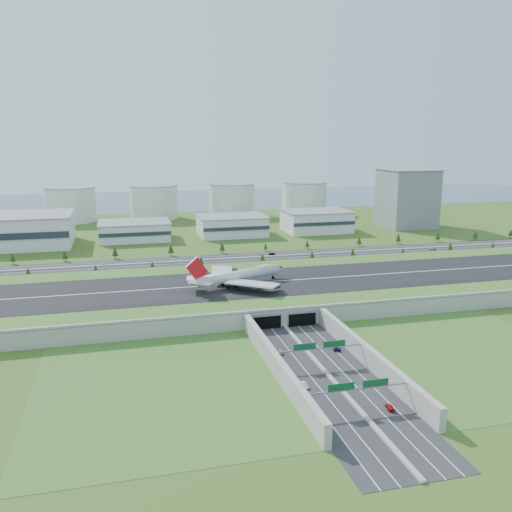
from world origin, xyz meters
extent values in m
plane|color=#294816|center=(0.00, 0.00, 0.00)|extent=(1200.00, 1200.00, 0.00)
cube|color=#9A9994|center=(0.00, 0.00, 4.00)|extent=(520.00, 100.00, 8.00)
cube|color=#3B6422|center=(0.00, 0.00, 8.08)|extent=(520.00, 100.00, 0.16)
cube|color=black|center=(0.00, 0.00, 8.22)|extent=(520.00, 58.00, 0.12)
cube|color=silver|center=(0.00, 0.00, 8.30)|extent=(520.00, 0.90, 0.02)
cube|color=#9A9994|center=(0.00, -49.40, 8.60)|extent=(520.00, 1.20, 1.20)
cube|color=#28282B|center=(0.00, -110.00, 0.06)|extent=(34.00, 120.00, 0.12)
cube|color=#9A9994|center=(0.00, -110.00, 0.45)|extent=(1.60, 120.00, 0.90)
cube|color=#9A9994|center=(-18.20, -100.00, 4.00)|extent=(2.40, 100.00, 8.00)
cube|color=#9A9994|center=(18.20, -100.00, 4.00)|extent=(2.40, 100.00, 8.00)
cube|color=black|center=(-8.50, -50.20, 3.20)|extent=(13.00, 1.20, 6.00)
cube|color=black|center=(8.50, -50.20, 3.20)|extent=(13.00, 1.20, 6.00)
cylinder|color=gray|center=(-19.00, -95.00, 3.50)|extent=(0.70, 0.70, 7.00)
cylinder|color=gray|center=(19.00, -95.00, 3.50)|extent=(0.70, 0.70, 7.00)
cube|color=gray|center=(0.00, -95.00, 7.20)|extent=(38.00, 0.50, 0.50)
cube|color=#0C4C23|center=(-6.00, -95.10, 8.60)|extent=(9.00, 0.30, 2.40)
cube|color=#0C4C23|center=(6.00, -95.10, 8.60)|extent=(9.00, 0.30, 2.40)
cylinder|color=gray|center=(-19.00, -130.00, 3.50)|extent=(0.70, 0.70, 7.00)
cylinder|color=gray|center=(19.00, -130.00, 3.50)|extent=(0.70, 0.70, 7.00)
cube|color=gray|center=(0.00, -130.00, 7.20)|extent=(38.00, 0.50, 0.50)
cube|color=#0C4C23|center=(-6.00, -130.10, 8.60)|extent=(9.00, 0.30, 2.40)
cube|color=#0C4C23|center=(6.00, -130.10, 8.60)|extent=(9.00, 0.30, 2.40)
cube|color=#28282B|center=(0.00, 95.00, 0.06)|extent=(560.00, 36.00, 0.12)
cylinder|color=#3D2819|center=(-128.73, 73.00, 1.16)|extent=(0.50, 0.50, 2.33)
cone|color=#19380F|center=(-128.73, 73.00, 4.14)|extent=(3.62, 3.62, 4.65)
cylinder|color=#3D2819|center=(-88.34, 73.00, 1.12)|extent=(0.50, 0.50, 2.25)
cone|color=#19380F|center=(-88.34, 73.00, 3.99)|extent=(3.49, 3.49, 4.49)
cylinder|color=#3D2819|center=(-52.58, 73.00, 1.12)|extent=(0.50, 0.50, 2.25)
cone|color=#19380F|center=(-52.58, 73.00, 4.00)|extent=(3.50, 3.50, 4.50)
cylinder|color=#3D2819|center=(-20.46, 73.00, 1.39)|extent=(0.50, 0.50, 2.78)
cone|color=#19380F|center=(-20.46, 73.00, 4.94)|extent=(4.32, 4.32, 5.56)
cylinder|color=#3D2819|center=(22.08, 73.00, 1.37)|extent=(0.50, 0.50, 2.74)
cone|color=#19380F|center=(22.08, 73.00, 4.88)|extent=(4.27, 4.27, 5.49)
cylinder|color=#3D2819|center=(58.30, 73.00, 1.33)|extent=(0.50, 0.50, 2.66)
cone|color=#19380F|center=(58.30, 73.00, 4.72)|extent=(4.13, 4.13, 5.31)
cylinder|color=#3D2819|center=(89.24, 73.00, 1.38)|extent=(0.50, 0.50, 2.76)
cone|color=#19380F|center=(89.24, 73.00, 4.91)|extent=(4.30, 4.30, 5.52)
cylinder|color=#3D2819|center=(129.07, 73.00, 1.09)|extent=(0.50, 0.50, 2.17)
cone|color=#19380F|center=(129.07, 73.00, 3.86)|extent=(3.38, 3.38, 4.34)
cylinder|color=#3D2819|center=(168.53, 73.00, 1.51)|extent=(0.50, 0.50, 3.02)
cone|color=#19380F|center=(168.53, 73.00, 5.37)|extent=(4.70, 4.70, 6.04)
cylinder|color=#3D2819|center=(205.69, 73.00, 1.20)|extent=(0.50, 0.50, 2.39)
cone|color=#19380F|center=(205.69, 73.00, 4.25)|extent=(3.72, 3.72, 4.78)
cylinder|color=#3D2819|center=(-144.90, 117.00, 1.31)|extent=(0.50, 0.50, 2.62)
cone|color=#19380F|center=(-144.90, 117.00, 4.66)|extent=(4.08, 4.08, 5.25)
cylinder|color=#3D2819|center=(-110.68, 117.00, 1.33)|extent=(0.50, 0.50, 2.65)
cone|color=#19380F|center=(-110.68, 117.00, 4.72)|extent=(4.13, 4.13, 5.31)
cylinder|color=#3D2819|center=(-76.31, 117.00, 1.49)|extent=(0.50, 0.50, 2.97)
cone|color=#19380F|center=(-76.31, 117.00, 5.29)|extent=(4.63, 4.63, 5.95)
cylinder|color=#3D2819|center=(-36.27, 117.00, 1.50)|extent=(0.50, 0.50, 3.01)
cone|color=#19380F|center=(-36.27, 117.00, 5.34)|extent=(4.68, 4.68, 6.01)
cylinder|color=#3D2819|center=(2.27, 117.00, 1.40)|extent=(0.50, 0.50, 2.79)
cone|color=#19380F|center=(2.27, 117.00, 4.96)|extent=(4.34, 4.34, 5.58)
cylinder|color=#3D2819|center=(36.35, 117.00, 1.01)|extent=(0.50, 0.50, 2.02)
cone|color=#19380F|center=(36.35, 117.00, 3.60)|extent=(3.15, 3.15, 4.05)
cylinder|color=#3D2819|center=(70.27, 117.00, 1.14)|extent=(0.50, 0.50, 2.27)
cone|color=#19380F|center=(70.27, 117.00, 4.04)|extent=(3.54, 3.54, 4.55)
cylinder|color=#3D2819|center=(114.62, 117.00, 1.28)|extent=(0.50, 0.50, 2.56)
cone|color=#19380F|center=(114.62, 117.00, 4.55)|extent=(3.98, 3.98, 5.12)
cylinder|color=#3D2819|center=(149.36, 117.00, 1.50)|extent=(0.50, 0.50, 2.99)
cone|color=#19380F|center=(149.36, 117.00, 5.32)|extent=(4.66, 4.66, 5.99)
cylinder|color=#3D2819|center=(185.74, 117.00, 1.45)|extent=(0.50, 0.50, 2.91)
cone|color=#19380F|center=(185.74, 117.00, 5.17)|extent=(4.52, 4.52, 5.82)
cylinder|color=#3D2819|center=(222.48, 117.00, 1.31)|extent=(0.50, 0.50, 2.62)
cone|color=#19380F|center=(222.48, 117.00, 4.66)|extent=(4.08, 4.08, 5.24)
cylinder|color=#3D2819|center=(257.67, 117.00, 1.27)|extent=(0.50, 0.50, 2.54)
cone|color=#19380F|center=(257.67, 117.00, 4.51)|extent=(3.95, 3.95, 5.08)
cube|color=silver|center=(-60.00, 190.00, 7.50)|extent=(58.00, 42.00, 15.00)
cube|color=silver|center=(25.00, 190.00, 8.50)|extent=(58.00, 42.00, 17.00)
cube|color=silver|center=(105.00, 190.00, 9.50)|extent=(58.00, 42.00, 19.00)
cube|color=slate|center=(200.00, 195.00, 27.50)|extent=(46.00, 46.00, 55.00)
cylinder|color=silver|center=(-120.00, 310.00, 17.50)|extent=(50.00, 50.00, 35.00)
cylinder|color=silver|center=(-35.00, 310.00, 17.50)|extent=(50.00, 50.00, 35.00)
cylinder|color=silver|center=(50.00, 310.00, 17.50)|extent=(50.00, 50.00, 35.00)
cylinder|color=silver|center=(135.00, 310.00, 17.50)|extent=(50.00, 50.00, 35.00)
cube|color=#39546C|center=(0.00, 480.00, 0.03)|extent=(1200.00, 260.00, 0.06)
cylinder|color=silver|center=(-10.92, -2.23, 13.41)|extent=(48.30, 23.04, 5.66)
cone|color=silver|center=(13.86, 7.28, 13.41)|extent=(8.64, 7.82, 5.66)
cone|color=silver|center=(-35.71, -11.74, 13.77)|extent=(10.29, 8.46, 5.66)
ellipsoid|color=silver|center=(4.81, 3.81, 15.45)|extent=(12.85, 8.45, 3.48)
cube|color=silver|center=(-7.19, -16.91, 12.53)|extent=(28.14, 25.19, 1.40)
cube|color=silver|center=(-17.97, 11.18, 12.53)|extent=(16.39, 28.26, 1.40)
cylinder|color=#38383D|center=(-3.18, -10.63, 10.58)|extent=(5.25, 4.13, 2.65)
cylinder|color=#38383D|center=(5.12, -17.87, 10.58)|extent=(5.25, 4.13, 2.65)
cylinder|color=#38383D|center=(-10.79, 9.20, 10.58)|extent=(5.25, 4.13, 2.65)
cylinder|color=#38383D|center=(-9.46, 20.13, 10.58)|extent=(5.25, 4.13, 2.65)
cube|color=silver|center=(-32.82, -16.79, 14.47)|extent=(10.91, 10.25, 0.53)
cube|color=silver|center=(-36.95, -6.05, 14.47)|extent=(6.77, 10.45, 0.53)
cube|color=red|center=(-34.88, -11.42, 20.49)|extent=(12.06, 5.26, 13.27)
cylinder|color=black|center=(10.42, 5.96, 8.77)|extent=(1.68, 0.62, 1.68)
cylinder|color=black|center=(-13.22, -6.14, 8.77)|extent=(1.68, 0.62, 1.68)
cylinder|color=black|center=(-15.24, -0.85, 8.77)|extent=(1.68, 0.62, 1.68)
cylinder|color=black|center=(-18.17, -8.04, 8.77)|extent=(1.68, 0.62, 1.68)
cylinder|color=black|center=(-20.20, -2.76, 8.77)|extent=(1.68, 0.62, 1.68)
imported|color=silver|center=(-11.14, -79.55, 0.95)|extent=(2.12, 4.92, 1.65)
imported|color=white|center=(-11.43, -110.85, 0.91)|extent=(1.97, 4.88, 1.58)
imported|color=#0D1A44|center=(12.73, -81.41, 0.93)|extent=(3.97, 6.29, 1.62)
imported|color=maroon|center=(10.12, -132.82, 0.86)|extent=(2.72, 5.31, 1.48)
imported|color=black|center=(36.84, 101.20, 0.97)|extent=(5.37, 2.49, 1.71)
imported|color=silver|center=(163.18, 88.23, 0.89)|extent=(6.08, 4.18, 1.54)
imported|color=white|center=(-84.43, 100.88, 0.82)|extent=(5.08, 2.62, 1.41)
camera|label=1|loc=(-71.58, -277.81, 86.74)|focal=38.00mm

